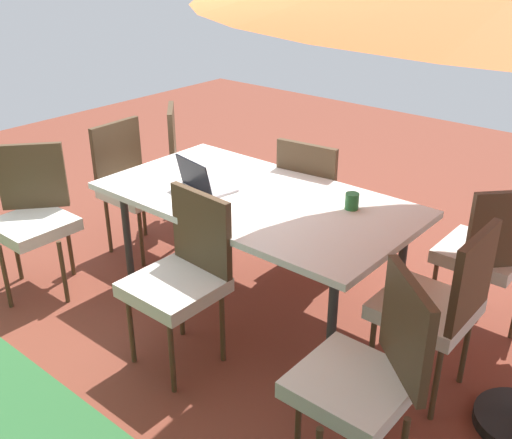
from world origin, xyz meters
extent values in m
cube|color=brown|center=(0.00, 0.00, -0.01)|extent=(10.00, 10.00, 0.02)
cube|color=white|center=(0.00, 0.00, 0.76)|extent=(1.93, 1.04, 0.04)
cylinder|color=#333333|center=(-0.81, -0.37, 0.37)|extent=(0.05, 0.05, 0.74)
cylinder|color=#333333|center=(0.81, -0.37, 0.37)|extent=(0.05, 0.05, 0.74)
cylinder|color=#333333|center=(-0.81, 0.37, 0.37)|extent=(0.05, 0.05, 0.74)
cylinder|color=#333333|center=(0.81, 0.37, 0.37)|extent=(0.05, 0.05, 0.74)
cube|color=silver|center=(-1.15, 0.04, 0.49)|extent=(0.46, 0.46, 0.08)
cube|color=#4C3823|center=(-1.36, 0.04, 0.76)|extent=(0.04, 0.44, 0.45)
cylinder|color=#4C3823|center=(-0.97, -0.14, 0.23)|extent=(0.03, 0.03, 0.45)
cylinder|color=#4C3823|center=(-0.97, 0.22, 0.23)|extent=(0.03, 0.03, 0.45)
cylinder|color=#4C3823|center=(-1.33, -0.14, 0.23)|extent=(0.03, 0.03, 0.45)
cylinder|color=#4C3823|center=(-1.33, 0.22, 0.23)|extent=(0.03, 0.03, 0.45)
cube|color=silver|center=(0.02, -0.73, 0.49)|extent=(0.46, 0.46, 0.08)
cube|color=#4C3823|center=(0.00, -0.52, 0.76)|extent=(0.44, 0.09, 0.45)
cylinder|color=#4C3823|center=(-0.13, -0.93, 0.23)|extent=(0.03, 0.03, 0.45)
cylinder|color=#4C3823|center=(0.23, -0.88, 0.23)|extent=(0.03, 0.03, 0.45)
cylinder|color=#4C3823|center=(-0.18, -0.57, 0.23)|extent=(0.03, 0.03, 0.45)
cylinder|color=#4C3823|center=(0.18, -0.53, 0.23)|extent=(0.03, 0.03, 0.45)
cube|color=silver|center=(1.24, 0.80, 0.49)|extent=(0.46, 0.46, 0.08)
cube|color=#4C3823|center=(1.40, 0.66, 0.76)|extent=(0.31, 0.36, 0.45)
cylinder|color=#4C3823|center=(1.22, 1.05, 0.23)|extent=(0.03, 0.03, 0.45)
cylinder|color=#4C3823|center=(0.99, 0.78, 0.23)|extent=(0.03, 0.03, 0.45)
cylinder|color=#4C3823|center=(1.49, 0.82, 0.23)|extent=(0.03, 0.03, 0.45)
cylinder|color=#4C3823|center=(1.26, 0.54, 0.23)|extent=(0.03, 0.03, 0.45)
cube|color=silver|center=(-0.03, 0.72, 0.49)|extent=(0.46, 0.46, 0.08)
cube|color=#4C3823|center=(-0.04, 0.51, 0.76)|extent=(0.44, 0.07, 0.45)
cylinder|color=#4C3823|center=(0.16, 0.89, 0.23)|extent=(0.03, 0.03, 0.45)
cylinder|color=#4C3823|center=(-0.20, 0.91, 0.23)|extent=(0.03, 0.03, 0.45)
cylinder|color=#4C3823|center=(0.14, 0.53, 0.23)|extent=(0.03, 0.03, 0.45)
cylinder|color=#4C3823|center=(-0.22, 0.55, 0.23)|extent=(0.03, 0.03, 0.45)
cube|color=silver|center=(1.22, -0.72, 0.49)|extent=(0.46, 0.46, 0.08)
cube|color=#4C3823|center=(1.37, -0.57, 0.76)|extent=(0.34, 0.33, 0.45)
cylinder|color=#4C3823|center=(0.97, -0.73, 0.23)|extent=(0.03, 0.03, 0.45)
cylinder|color=#4C3823|center=(1.23, -0.98, 0.23)|extent=(0.03, 0.03, 0.45)
cylinder|color=#4C3823|center=(1.22, -0.47, 0.23)|extent=(0.03, 0.03, 0.45)
cylinder|color=#4C3823|center=(1.48, -0.72, 0.23)|extent=(0.03, 0.03, 0.45)
cube|color=silver|center=(1.16, -0.03, 0.49)|extent=(0.46, 0.46, 0.08)
cube|color=#4C3823|center=(1.37, -0.02, 0.76)|extent=(0.06, 0.44, 0.45)
cylinder|color=#4C3823|center=(0.97, 0.14, 0.23)|extent=(0.03, 0.03, 0.45)
cylinder|color=#4C3823|center=(0.99, -0.22, 0.23)|extent=(0.03, 0.03, 0.45)
cylinder|color=#4C3823|center=(1.33, 0.15, 0.23)|extent=(0.03, 0.03, 0.45)
cylinder|color=#4C3823|center=(1.35, -0.20, 0.23)|extent=(0.03, 0.03, 0.45)
cube|color=silver|center=(-1.17, 0.77, 0.49)|extent=(0.46, 0.46, 0.08)
cube|color=#4C3823|center=(-1.31, 0.61, 0.76)|extent=(0.35, 0.32, 0.45)
cylinder|color=#4C3823|center=(-0.92, 0.79, 0.23)|extent=(0.03, 0.03, 0.45)
cylinder|color=#4C3823|center=(-1.16, 0.52, 0.23)|extent=(0.03, 0.03, 0.45)
cube|color=silver|center=(-1.16, -0.71, 0.49)|extent=(0.46, 0.46, 0.08)
cube|color=#4C3823|center=(-1.31, -0.57, 0.76)|extent=(0.33, 0.35, 0.45)
cylinder|color=#4C3823|center=(-1.14, -0.97, 0.23)|extent=(0.03, 0.03, 0.45)
cylinder|color=#4C3823|center=(-0.90, -0.70, 0.23)|extent=(0.03, 0.03, 0.45)
cylinder|color=#4C3823|center=(-1.17, -0.46, 0.23)|extent=(0.03, 0.03, 0.45)
cube|color=#B7B7BC|center=(0.30, 0.09, 0.79)|extent=(0.36, 0.28, 0.02)
cube|color=black|center=(0.32, 0.20, 0.90)|extent=(0.32, 0.11, 0.20)
cylinder|color=#286B33|center=(-0.54, -0.21, 0.83)|extent=(0.08, 0.08, 0.10)
camera|label=1|loc=(-2.12, 2.53, 2.19)|focal=41.64mm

